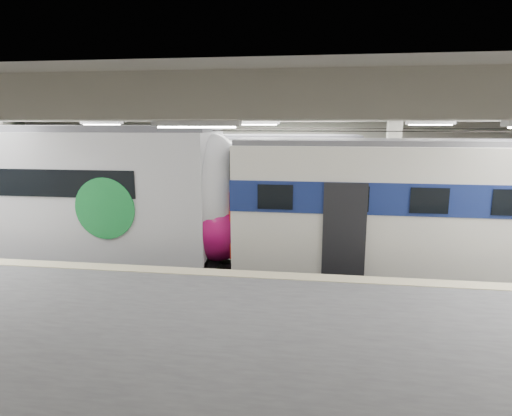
# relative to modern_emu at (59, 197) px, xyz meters

# --- Properties ---
(station_hall) EXTENTS (36.00, 24.00, 5.75)m
(station_hall) POSITION_rel_modern_emu_xyz_m (6.74, -1.74, 0.86)
(station_hall) COLOR black
(station_hall) RESTS_ON ground
(modern_emu) EXTENTS (15.31, 3.16, 4.86)m
(modern_emu) POSITION_rel_modern_emu_xyz_m (0.00, 0.00, 0.00)
(modern_emu) COLOR silver
(modern_emu) RESTS_ON ground
(older_rer) EXTENTS (13.51, 2.98, 4.45)m
(older_rer) POSITION_rel_modern_emu_xyz_m (13.06, 0.00, -0.05)
(older_rer) COLOR silver
(older_rer) RESTS_ON ground
(far_train) EXTENTS (13.95, 3.42, 4.42)m
(far_train) POSITION_rel_modern_emu_xyz_m (3.87, 5.50, -0.10)
(far_train) COLOR silver
(far_train) RESTS_ON ground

